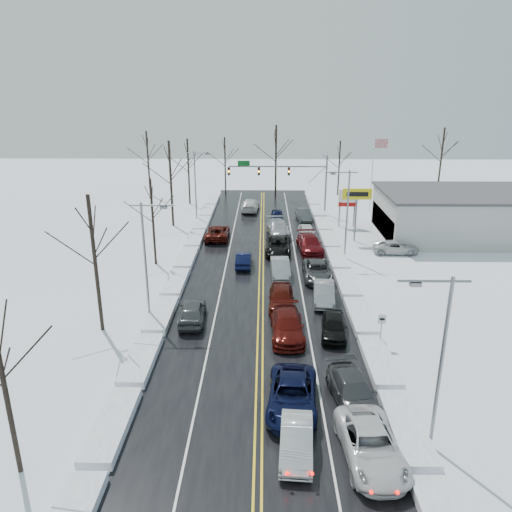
{
  "coord_description": "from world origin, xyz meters",
  "views": [
    {
      "loc": [
        0.22,
        -38.36,
        17.02
      ],
      "look_at": [
        -0.47,
        3.31,
        2.5
      ],
      "focal_mm": 35.0,
      "sensor_mm": 36.0,
      "label": 1
    }
  ],
  "objects_px": {
    "tires_plus_sign": "(357,198)",
    "traffic_signal_mast": "(288,174)",
    "dealership_building": "(469,214)",
    "oncoming_car_0": "(244,266)",
    "flagpole": "(374,169)"
  },
  "relations": [
    {
      "from": "traffic_signal_mast",
      "to": "dealership_building",
      "type": "distance_m",
      "value": 23.01
    },
    {
      "from": "flagpole",
      "to": "oncoming_car_0",
      "type": "bearing_deg",
      "value": -126.88
    },
    {
      "from": "tires_plus_sign",
      "to": "dealership_building",
      "type": "distance_m",
      "value": 13.82
    },
    {
      "from": "traffic_signal_mast",
      "to": "tires_plus_sign",
      "type": "distance_m",
      "value": 13.92
    },
    {
      "from": "tires_plus_sign",
      "to": "dealership_building",
      "type": "height_order",
      "value": "tires_plus_sign"
    },
    {
      "from": "traffic_signal_mast",
      "to": "tires_plus_sign",
      "type": "xyz_separation_m",
      "value": [
        7.05,
        -12.0,
        -0.49
      ]
    },
    {
      "from": "dealership_building",
      "to": "flagpole",
      "type": "bearing_deg",
      "value": 126.27
    },
    {
      "from": "traffic_signal_mast",
      "to": "dealership_building",
      "type": "relative_size",
      "value": 0.65
    },
    {
      "from": "dealership_building",
      "to": "tires_plus_sign",
      "type": "bearing_deg",
      "value": -171.53
    },
    {
      "from": "traffic_signal_mast",
      "to": "oncoming_car_0",
      "type": "bearing_deg",
      "value": -104.16
    },
    {
      "from": "tires_plus_sign",
      "to": "oncoming_car_0",
      "type": "bearing_deg",
      "value": -145.13
    },
    {
      "from": "flagpole",
      "to": "dealership_building",
      "type": "bearing_deg",
      "value": -53.73
    },
    {
      "from": "oncoming_car_0",
      "to": "dealership_building",
      "type": "bearing_deg",
      "value": -156.96
    },
    {
      "from": "tires_plus_sign",
      "to": "dealership_building",
      "type": "relative_size",
      "value": 0.29
    },
    {
      "from": "tires_plus_sign",
      "to": "traffic_signal_mast",
      "type": "bearing_deg",
      "value": 120.46
    }
  ]
}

